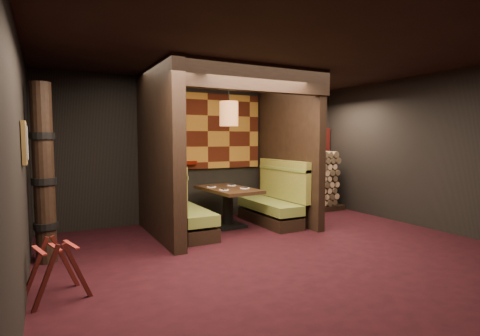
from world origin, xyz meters
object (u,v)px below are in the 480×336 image
firewood_stack (307,182)px  luggage_rack (56,267)px  dining_table (228,200)px  booth_bench_left (182,212)px  pendant_lamp (229,114)px  totem_column (44,175)px  booth_bench_right (274,203)px

firewood_stack → luggage_rack: bearing=-153.8°
luggage_rack → firewood_stack: 5.87m
dining_table → booth_bench_left: bearing=-172.1°
dining_table → pendant_lamp: (-0.00, -0.05, 1.61)m
pendant_lamp → firewood_stack: (2.29, 0.62, -1.44)m
dining_table → totem_column: (-3.05, -0.68, 0.68)m
booth_bench_right → totem_column: bearing=-172.1°
dining_table → firewood_stack: firewood_stack is taller
booth_bench_right → pendant_lamp: pendant_lamp is taller
booth_bench_left → firewood_stack: size_ratio=0.92×
booth_bench_right → luggage_rack: 4.33m
booth_bench_left → totem_column: totem_column is taller
dining_table → totem_column: bearing=-167.4°
firewood_stack → totem_column: bearing=-166.8°
booth_bench_left → luggage_rack: bearing=-136.8°
luggage_rack → totem_column: totem_column is taller
booth_bench_left → pendant_lamp: pendant_lamp is taller
booth_bench_left → pendant_lamp: 1.97m
totem_column → dining_table: bearing=12.6°
booth_bench_left → dining_table: size_ratio=1.10×
booth_bench_right → luggage_rack: size_ratio=2.29×
dining_table → pendant_lamp: 1.61m
firewood_stack → booth_bench_right: bearing=-152.7°
luggage_rack → firewood_stack: size_ratio=0.40×
dining_table → firewood_stack: 2.36m
luggage_rack → totem_column: size_ratio=0.29×
booth_bench_left → totem_column: 2.30m
luggage_rack → firewood_stack: bearing=26.2°
booth_bench_left → luggage_rack: booth_bench_left is taller
dining_table → pendant_lamp: size_ratio=1.52×
booth_bench_left → dining_table: bearing=7.9°
booth_bench_right → pendant_lamp: 1.96m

